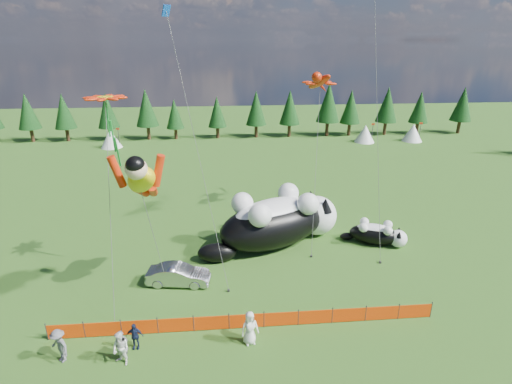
# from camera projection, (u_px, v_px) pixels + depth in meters

# --- Properties ---
(ground) EXTENTS (160.00, 160.00, 0.00)m
(ground) POSITION_uv_depth(u_px,v_px,m) (244.00, 297.00, 25.77)
(ground) COLOR #163C0A
(ground) RESTS_ON ground
(safety_fence) EXTENTS (22.06, 0.06, 1.10)m
(safety_fence) POSITION_uv_depth(u_px,v_px,m) (247.00, 321.00, 22.80)
(safety_fence) COLOR #262626
(safety_fence) RESTS_ON ground
(tree_line) EXTENTS (90.00, 4.00, 8.00)m
(tree_line) POSITION_uv_depth(u_px,v_px,m) (227.00, 114.00, 66.22)
(tree_line) COLOR black
(tree_line) RESTS_ON ground
(festival_tents) EXTENTS (50.00, 3.20, 2.80)m
(festival_tents) POSITION_uv_depth(u_px,v_px,m) (298.00, 135.00, 63.40)
(festival_tents) COLOR white
(festival_tents) RESTS_ON ground
(cat_large) EXTENTS (11.70, 7.89, 4.49)m
(cat_large) POSITION_uv_depth(u_px,v_px,m) (279.00, 220.00, 31.75)
(cat_large) COLOR black
(cat_large) RESTS_ON ground
(cat_small) EXTENTS (5.06, 3.22, 1.91)m
(cat_small) POSITION_uv_depth(u_px,v_px,m) (377.00, 234.00, 32.19)
(cat_small) COLOR black
(cat_small) RESTS_ON ground
(car) EXTENTS (4.38, 2.03, 1.39)m
(car) POSITION_uv_depth(u_px,v_px,m) (178.00, 275.00, 26.89)
(car) COLOR #ADACB1
(car) RESTS_ON ground
(spectator_a) EXTENTS (0.69, 0.54, 1.69)m
(spectator_a) POSITION_uv_depth(u_px,v_px,m) (122.00, 345.00, 20.48)
(spectator_a) COLOR slate
(spectator_a) RESTS_ON ground
(spectator_b) EXTENTS (1.07, 0.96, 1.90)m
(spectator_b) POSITION_uv_depth(u_px,v_px,m) (121.00, 349.00, 20.11)
(spectator_b) COLOR white
(spectator_b) RESTS_ON ground
(spectator_c) EXTENTS (0.94, 0.52, 1.55)m
(spectator_c) POSITION_uv_depth(u_px,v_px,m) (135.00, 336.00, 21.23)
(spectator_c) COLOR #16203D
(spectator_c) RESTS_ON ground
(spectator_d) EXTENTS (1.36, 1.27, 1.91)m
(spectator_d) POSITION_uv_depth(u_px,v_px,m) (59.00, 346.00, 20.30)
(spectator_d) COLOR slate
(spectator_d) RESTS_ON ground
(spectator_e) EXTENTS (1.09, 0.84, 1.98)m
(spectator_e) POSITION_uv_depth(u_px,v_px,m) (250.00, 328.00, 21.52)
(spectator_e) COLOR white
(spectator_e) RESTS_ON ground
(superhero_kite) EXTENTS (5.75, 5.96, 10.34)m
(superhero_kite) POSITION_uv_depth(u_px,v_px,m) (141.00, 180.00, 22.63)
(superhero_kite) COLOR yellow
(superhero_kite) RESTS_ON ground
(gecko_kite) EXTENTS (3.70, 9.77, 14.16)m
(gecko_kite) POSITION_uv_depth(u_px,v_px,m) (319.00, 82.00, 32.59)
(gecko_kite) COLOR red
(gecko_kite) RESTS_ON ground
(flower_kite) EXTENTS (2.93, 5.78, 13.06)m
(flower_kite) POSITION_uv_depth(u_px,v_px,m) (105.00, 101.00, 22.32)
(flower_kite) COLOR red
(flower_kite) RESTS_ON ground
(diamond_kite_a) EXTENTS (3.66, 4.43, 18.06)m
(diamond_kite_a) POSITION_uv_depth(u_px,v_px,m) (171.00, 32.00, 23.82)
(diamond_kite_a) COLOR #0C49B9
(diamond_kite_a) RESTS_ON ground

